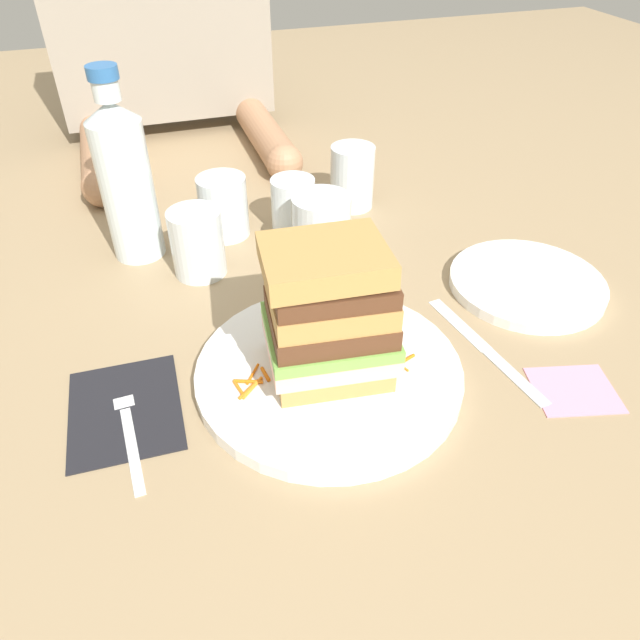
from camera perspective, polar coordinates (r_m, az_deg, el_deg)
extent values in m
plane|color=#9E8460|center=(0.66, -0.84, -4.01)|extent=(3.00, 3.00, 0.00)
cylinder|color=white|center=(0.64, 0.85, -4.96)|extent=(0.28, 0.28, 0.02)
cube|color=tan|center=(0.62, 0.86, -3.64)|extent=(0.13, 0.11, 0.02)
cube|color=beige|center=(0.61, 0.88, -2.18)|extent=(0.14, 0.12, 0.02)
cube|color=#7AB74C|center=(0.60, 0.89, -1.05)|extent=(0.14, 0.12, 0.01)
cube|color=#56331E|center=(0.59, 0.91, 0.30)|extent=(0.13, 0.11, 0.02)
cube|color=tan|center=(0.58, 0.93, 2.13)|extent=(0.13, 0.11, 0.02)
cube|color=#56331E|center=(0.56, 0.96, 3.85)|extent=(0.12, 0.11, 0.02)
cube|color=tan|center=(0.55, 0.41, 5.77)|extent=(0.13, 0.11, 0.03)
cylinder|color=orange|center=(0.61, -7.80, -6.39)|extent=(0.01, 0.02, 0.00)
cylinder|color=orange|center=(0.61, -6.46, -6.43)|extent=(0.03, 0.03, 0.00)
cylinder|color=orange|center=(0.62, -5.23, -5.16)|extent=(0.01, 0.02, 0.00)
cylinder|color=orange|center=(0.62, -6.85, -5.83)|extent=(0.03, 0.01, 0.00)
cylinder|color=orange|center=(0.61, -6.80, -6.58)|extent=(0.03, 0.02, 0.00)
cylinder|color=orange|center=(0.63, -6.43, -5.14)|extent=(0.02, 0.03, 0.00)
cylinder|color=orange|center=(0.65, 8.35, -3.68)|extent=(0.02, 0.01, 0.00)
cylinder|color=orange|center=(0.66, 6.84, -2.41)|extent=(0.02, 0.01, 0.00)
cylinder|color=orange|center=(0.66, 7.37, -2.47)|extent=(0.01, 0.02, 0.00)
cylinder|color=orange|center=(0.65, 6.73, -2.90)|extent=(0.02, 0.03, 0.00)
cylinder|color=orange|center=(0.65, 6.30, -2.80)|extent=(0.02, 0.02, 0.00)
cylinder|color=orange|center=(0.63, 6.91, -4.53)|extent=(0.02, 0.03, 0.00)
cylinder|color=orange|center=(0.64, 7.64, -4.24)|extent=(0.01, 0.02, 0.00)
cube|color=black|center=(0.64, -18.09, -8.04)|extent=(0.11, 0.14, 0.00)
cube|color=silver|center=(0.60, -17.52, -11.45)|extent=(0.02, 0.11, 0.00)
cube|color=silver|center=(0.64, -18.23, -7.36)|extent=(0.02, 0.02, 0.00)
cylinder|color=silver|center=(0.66, -17.79, -5.57)|extent=(0.01, 0.04, 0.00)
cylinder|color=silver|center=(0.66, -18.27, -5.68)|extent=(0.01, 0.04, 0.00)
cylinder|color=silver|center=(0.66, -18.75, -5.79)|extent=(0.01, 0.04, 0.00)
cylinder|color=silver|center=(0.66, -19.23, -5.90)|extent=(0.01, 0.04, 0.00)
cube|color=silver|center=(0.67, 18.11, -5.12)|extent=(0.03, 0.10, 0.00)
cube|color=silver|center=(0.73, 13.11, -0.35)|extent=(0.03, 0.11, 0.00)
cylinder|color=white|center=(0.80, 0.11, 8.49)|extent=(0.08, 0.08, 0.10)
cylinder|color=#E55638|center=(0.80, 0.11, 7.89)|extent=(0.07, 0.07, 0.08)
cylinder|color=silver|center=(0.84, -17.83, 11.58)|extent=(0.07, 0.07, 0.19)
cone|color=silver|center=(0.80, -19.33, 18.29)|extent=(0.07, 0.07, 0.02)
cylinder|color=silver|center=(0.79, -19.72, 19.94)|extent=(0.03, 0.03, 0.02)
cylinder|color=#2D66A8|center=(0.79, -20.05, 21.31)|extent=(0.04, 0.04, 0.02)
cylinder|color=silver|center=(0.88, -9.19, 10.62)|extent=(0.07, 0.07, 0.09)
cylinder|color=silver|center=(0.95, 3.08, 13.44)|extent=(0.07, 0.07, 0.10)
cylinder|color=silver|center=(0.88, -2.56, 10.87)|extent=(0.06, 0.06, 0.08)
cylinder|color=silver|center=(0.79, -11.60, 7.21)|extent=(0.07, 0.07, 0.09)
cylinder|color=white|center=(0.81, 19.10, 3.34)|extent=(0.20, 0.20, 0.01)
cube|color=pink|center=(0.68, 23.05, -6.12)|extent=(0.10, 0.09, 0.00)
cylinder|color=tan|center=(1.13, -20.29, 14.42)|extent=(0.06, 0.25, 0.06)
cylinder|color=tan|center=(1.15, -5.14, 17.06)|extent=(0.06, 0.25, 0.06)
sphere|color=tan|center=(1.01, -20.05, 11.82)|extent=(0.06, 0.06, 0.06)
sphere|color=tan|center=(1.04, -3.41, 14.74)|extent=(0.06, 0.06, 0.06)
cube|color=gray|center=(1.26, -15.32, 26.79)|extent=(0.39, 0.12, 0.38)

